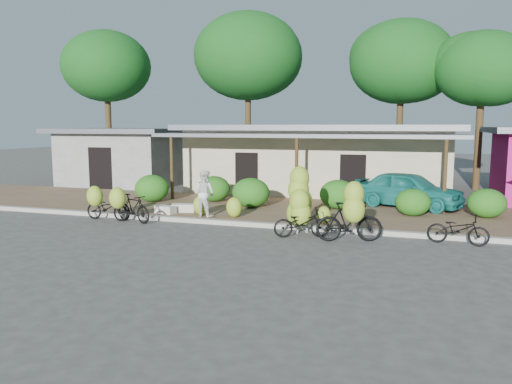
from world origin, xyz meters
TOP-DOWN VIEW (x-y plane):
  - ground at (0.00, 0.00)m, footprint 100.00×100.00m
  - sidewalk at (0.00, 5.00)m, footprint 60.00×6.00m
  - curb at (0.00, 2.00)m, footprint 60.00×0.25m
  - shop_main at (0.00, 10.93)m, footprint 13.00×8.50m
  - shop_grey at (-11.00, 10.99)m, footprint 7.00×6.00m
  - tree_back_left at (-13.69, 13.11)m, footprint 5.41×5.31m
  - tree_far_center at (-5.69, 16.11)m, footprint 6.60×6.60m
  - tree_center_right at (3.31, 16.61)m, footprint 5.93×5.87m
  - tree_near_right at (7.31, 14.61)m, footprint 4.85×4.70m
  - hedge_0 at (-5.99, 5.04)m, footprint 1.47×1.32m
  - hedge_1 at (-3.53, 5.92)m, footprint 1.39×1.25m
  - hedge_2 at (-1.56, 4.97)m, footprint 1.49×1.34m
  - hedge_3 at (1.76, 5.70)m, footprint 1.45×1.30m
  - hedge_4 at (4.53, 5.04)m, footprint 1.24×1.12m
  - hedge_5 at (6.99, 5.46)m, footprint 1.31×1.18m
  - bike_far_left at (-5.71, 1.33)m, footprint 1.73×1.22m
  - bike_left at (-4.68, 1.27)m, footprint 1.68×1.33m
  - bike_center at (1.31, 1.21)m, footprint 1.78×1.42m
  - bike_right at (2.89, 0.68)m, footprint 1.98×1.43m
  - bike_far_right at (5.80, 1.43)m, footprint 1.71×0.80m
  - loose_banana_a at (-2.75, 2.85)m, footprint 0.56×0.47m
  - loose_banana_b at (-1.43, 2.77)m, footprint 0.57×0.48m
  - loose_banana_c at (1.77, 2.65)m, footprint 0.46×0.39m
  - sack_near at (-3.61, 3.19)m, footprint 0.93×0.63m
  - sack_far at (-4.10, 2.70)m, footprint 0.81×0.53m
  - vendor at (1.28, 1.50)m, footprint 0.79×0.76m
  - bystander at (-2.48, 2.60)m, footprint 0.96×0.84m
  - teal_van at (4.32, 6.86)m, footprint 4.51×2.99m

SIDE VIEW (x-z plane):
  - ground at x=0.00m, z-range 0.00..0.00m
  - sidewalk at x=0.00m, z-range 0.00..0.12m
  - curb at x=0.00m, z-range 0.00..0.15m
  - sack_far at x=-4.10m, z-range 0.12..0.40m
  - sack_near at x=-3.61m, z-range 0.12..0.42m
  - loose_banana_c at x=1.77m, z-range 0.12..0.69m
  - bike_far_right at x=5.80m, z-range 0.00..0.87m
  - loose_banana_a at x=-2.75m, z-range 0.12..0.81m
  - loose_banana_b at x=-1.43m, z-range 0.12..0.83m
  - bike_far_left at x=-5.71m, z-range -0.11..1.19m
  - bike_left at x=-4.68m, z-range -0.06..1.23m
  - hedge_4 at x=4.53m, z-range 0.12..1.09m
  - hedge_5 at x=6.99m, z-range 0.12..1.14m
  - hedge_1 at x=-3.53m, z-range 0.12..1.21m
  - hedge_3 at x=1.76m, z-range 0.12..1.25m
  - hedge_0 at x=-5.99m, z-range 0.12..1.26m
  - hedge_2 at x=-1.56m, z-range 0.12..1.28m
  - bike_right at x=2.89m, z-range -0.16..1.66m
  - teal_van at x=4.32m, z-range 0.12..1.55m
  - bike_center at x=1.31m, z-range -0.20..1.90m
  - vendor at x=1.28m, z-range 0.00..1.81m
  - bystander at x=-2.48m, z-range 0.12..1.77m
  - shop_grey at x=-11.00m, z-range 0.04..3.19m
  - shop_main at x=0.00m, z-range 0.05..3.40m
  - tree_near_right at x=7.31m, z-range 2.22..10.25m
  - tree_back_left at x=-13.69m, z-range 2.46..11.43m
  - tree_center_right at x=3.31m, z-range 2.36..11.56m
  - tree_far_center at x=-5.69m, z-range 2.52..12.63m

